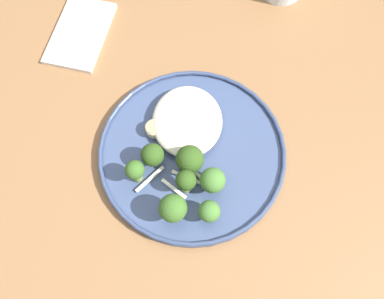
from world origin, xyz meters
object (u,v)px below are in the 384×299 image
at_px(seared_scallop_tiny_bay, 205,135).
at_px(folded_napkin, 80,33).
at_px(dinner_plate, 192,152).
at_px(seared_scallop_rear_pale, 176,129).
at_px(broccoli_floret_front_edge, 173,208).
at_px(seared_scallop_center_golden, 187,144).
at_px(broccoli_floret_rear_charred, 213,181).
at_px(seared_scallop_half_hidden, 176,113).
at_px(broccoli_floret_left_leaning, 186,181).
at_px(seared_scallop_front_small, 194,128).
at_px(broccoli_floret_right_tilted, 190,160).
at_px(broccoli_floret_split_head, 135,171).
at_px(broccoli_floret_small_sprig, 209,211).
at_px(broccoli_floret_near_rim, 153,153).
at_px(seared_scallop_tilted_round, 154,129).

xyz_separation_m(seared_scallop_tiny_bay, folded_napkin, (0.21, 0.22, -0.02)).
bearing_deg(dinner_plate, seared_scallop_rear_pale, 37.58).
bearing_deg(broccoli_floret_front_edge, seared_scallop_tiny_bay, -20.72).
bearing_deg(seared_scallop_center_golden, broccoli_floret_rear_charred, -150.44).
height_order(seared_scallop_half_hidden, broccoli_floret_left_leaning, broccoli_floret_left_leaning).
xyz_separation_m(seared_scallop_front_small, broccoli_floret_left_leaning, (-0.10, 0.01, 0.02)).
relative_size(dinner_plate, broccoli_floret_rear_charred, 5.81).
distance_m(broccoli_floret_right_tilted, folded_napkin, 0.32).
height_order(seared_scallop_center_golden, seared_scallop_front_small, seared_scallop_center_golden).
bearing_deg(broccoli_floret_left_leaning, seared_scallop_rear_pale, 10.59).
bearing_deg(seared_scallop_tiny_bay, dinner_plate, 140.02).
height_order(broccoli_floret_split_head, broccoli_floret_front_edge, broccoli_floret_front_edge).
height_order(seared_scallop_tiny_bay, seared_scallop_half_hidden, seared_scallop_half_hidden).
height_order(seared_scallop_half_hidden, seared_scallop_rear_pale, seared_scallop_half_hidden).
height_order(dinner_plate, broccoli_floret_rear_charred, broccoli_floret_rear_charred).
relative_size(broccoli_floret_front_edge, folded_napkin, 0.40).
distance_m(dinner_plate, seared_scallop_rear_pale, 0.04).
bearing_deg(seared_scallop_tiny_bay, broccoli_floret_small_sprig, -178.25).
bearing_deg(seared_scallop_half_hidden, seared_scallop_tiny_bay, -128.35).
bearing_deg(seared_scallop_rear_pale, broccoli_floret_front_edge, 179.79).
xyz_separation_m(broccoli_floret_small_sprig, broccoli_floret_right_tilted, (0.07, 0.03, 0.01)).
height_order(broccoli_floret_split_head, broccoli_floret_near_rim, broccoli_floret_split_head).
distance_m(broccoli_floret_front_edge, broccoli_floret_rear_charred, 0.07).
xyz_separation_m(seared_scallop_rear_pale, folded_napkin, (0.20, 0.17, -0.02)).
distance_m(seared_scallop_center_golden, broccoli_floret_rear_charred, 0.08).
bearing_deg(broccoli_floret_near_rim, broccoli_floret_split_head, 140.55).
distance_m(seared_scallop_rear_pale, broccoli_floret_left_leaning, 0.10).
xyz_separation_m(broccoli_floret_near_rim, broccoli_floret_right_tilted, (-0.01, -0.05, 0.00)).
height_order(seared_scallop_tiny_bay, folded_napkin, seared_scallop_tiny_bay).
bearing_deg(seared_scallop_tiny_bay, broccoli_floret_near_rim, 116.50).
relative_size(seared_scallop_tilted_round, broccoli_floret_near_rim, 0.55).
height_order(dinner_plate, broccoli_floret_near_rim, broccoli_floret_near_rim).
bearing_deg(broccoli_floret_rear_charred, broccoli_floret_small_sprig, 173.45).
height_order(dinner_plate, seared_scallop_rear_pale, seared_scallop_rear_pale).
xyz_separation_m(seared_scallop_rear_pale, seared_scallop_front_small, (0.00, -0.03, -0.00)).
height_order(seared_scallop_center_golden, broccoli_floret_right_tilted, broccoli_floret_right_tilted).
relative_size(seared_scallop_tiny_bay, broccoli_floret_near_rim, 0.54).
height_order(seared_scallop_center_golden, broccoli_floret_left_leaning, broccoli_floret_left_leaning).
distance_m(dinner_plate, broccoli_floret_rear_charred, 0.07).
height_order(seared_scallop_tiny_bay, broccoli_floret_near_rim, broccoli_floret_near_rim).
bearing_deg(seared_scallop_tilted_round, seared_scallop_rear_pale, -91.78).
height_order(dinner_plate, broccoli_floret_left_leaning, broccoli_floret_left_leaning).
xyz_separation_m(dinner_plate, broccoli_floret_split_head, (-0.04, 0.08, 0.04)).
relative_size(seared_scallop_front_small, folded_napkin, 0.16).
xyz_separation_m(seared_scallop_tilted_round, broccoli_floret_split_head, (-0.08, 0.02, 0.02)).
relative_size(seared_scallop_tiny_bay, folded_napkin, 0.18).
bearing_deg(broccoli_floret_split_head, broccoli_floret_right_tilted, -77.09).
bearing_deg(broccoli_floret_rear_charred, seared_scallop_tiny_bay, 6.27).
distance_m(broccoli_floret_left_leaning, broccoli_floret_small_sprig, 0.05).
xyz_separation_m(seared_scallop_tilted_round, seared_scallop_center_golden, (-0.03, -0.05, -0.00)).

